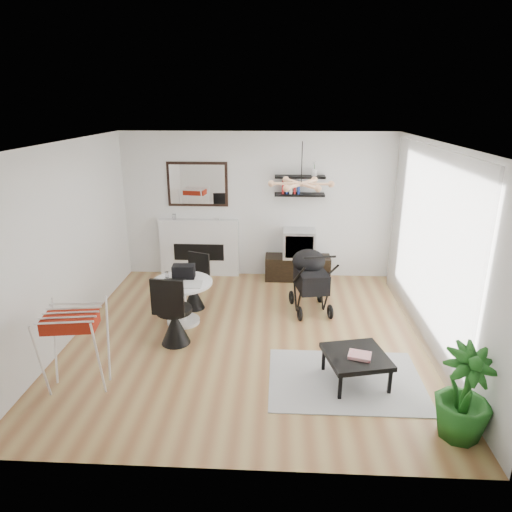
# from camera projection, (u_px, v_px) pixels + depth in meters

# --- Properties ---
(floor) EXTENTS (5.00, 5.00, 0.00)m
(floor) POSITION_uv_depth(u_px,v_px,m) (248.00, 336.00, 6.54)
(floor) COLOR #946038
(floor) RESTS_ON ground
(ceiling) EXTENTS (5.00, 5.00, 0.00)m
(ceiling) POSITION_uv_depth(u_px,v_px,m) (247.00, 143.00, 5.67)
(ceiling) COLOR white
(ceiling) RESTS_ON wall_back
(wall_back) EXTENTS (5.00, 0.00, 5.00)m
(wall_back) POSITION_uv_depth(u_px,v_px,m) (257.00, 206.00, 8.47)
(wall_back) COLOR white
(wall_back) RESTS_ON floor
(wall_left) EXTENTS (0.00, 5.00, 5.00)m
(wall_left) POSITION_uv_depth(u_px,v_px,m) (66.00, 244.00, 6.23)
(wall_left) COLOR white
(wall_left) RESTS_ON floor
(wall_right) EXTENTS (0.00, 5.00, 5.00)m
(wall_right) POSITION_uv_depth(u_px,v_px,m) (438.00, 250.00, 5.98)
(wall_right) COLOR white
(wall_right) RESTS_ON floor
(sheer_curtain) EXTENTS (0.04, 3.60, 2.60)m
(sheer_curtain) POSITION_uv_depth(u_px,v_px,m) (425.00, 245.00, 6.17)
(sheer_curtain) COLOR white
(sheer_curtain) RESTS_ON wall_right
(fireplace) EXTENTS (1.50, 0.17, 2.16)m
(fireplace) POSITION_uv_depth(u_px,v_px,m) (199.00, 241.00, 8.67)
(fireplace) COLOR white
(fireplace) RESTS_ON floor
(shelf_lower) EXTENTS (0.90, 0.25, 0.04)m
(shelf_lower) POSITION_uv_depth(u_px,v_px,m) (300.00, 195.00, 8.23)
(shelf_lower) COLOR black
(shelf_lower) RESTS_ON wall_back
(shelf_upper) EXTENTS (0.90, 0.25, 0.04)m
(shelf_upper) POSITION_uv_depth(u_px,v_px,m) (300.00, 177.00, 8.12)
(shelf_upper) COLOR black
(shelf_upper) RESTS_ON wall_back
(pendant_lamp) EXTENTS (0.90, 0.90, 0.10)m
(pendant_lamp) POSITION_uv_depth(u_px,v_px,m) (301.00, 184.00, 6.10)
(pendant_lamp) COLOR #DFA475
(pendant_lamp) RESTS_ON ceiling
(tv_console) EXTENTS (1.21, 0.42, 0.45)m
(tv_console) POSITION_uv_depth(u_px,v_px,m) (297.00, 268.00, 8.58)
(tv_console) COLOR black
(tv_console) RESTS_ON floor
(crt_tv) EXTENTS (0.59, 0.51, 0.51)m
(crt_tv) POSITION_uv_depth(u_px,v_px,m) (299.00, 243.00, 8.42)
(crt_tv) COLOR silver
(crt_tv) RESTS_ON tv_console
(dining_table) EXTENTS (0.92, 0.92, 0.67)m
(dining_table) POSITION_uv_depth(u_px,v_px,m) (182.00, 296.00, 6.81)
(dining_table) COLOR white
(dining_table) RESTS_ON floor
(laptop) EXTENTS (0.37, 0.29, 0.03)m
(laptop) POSITION_uv_depth(u_px,v_px,m) (176.00, 281.00, 6.72)
(laptop) COLOR black
(laptop) RESTS_ON dining_table
(black_bag) EXTENTS (0.34, 0.22, 0.20)m
(black_bag) POSITION_uv_depth(u_px,v_px,m) (184.00, 271.00, 6.86)
(black_bag) COLOR black
(black_bag) RESTS_ON dining_table
(newspaper) EXTENTS (0.40, 0.33, 0.01)m
(newspaper) POSITION_uv_depth(u_px,v_px,m) (189.00, 284.00, 6.62)
(newspaper) COLOR silver
(newspaper) RESTS_ON dining_table
(drinking_glass) EXTENTS (0.05, 0.05, 0.09)m
(drinking_glass) POSITION_uv_depth(u_px,v_px,m) (167.00, 275.00, 6.88)
(drinking_glass) COLOR white
(drinking_glass) RESTS_ON dining_table
(chair_far) EXTENTS (0.47, 0.48, 0.89)m
(chair_far) POSITION_uv_depth(u_px,v_px,m) (194.00, 291.00, 7.37)
(chair_far) COLOR black
(chair_far) RESTS_ON floor
(chair_near) EXTENTS (0.49, 0.51, 1.03)m
(chair_near) POSITION_uv_depth(u_px,v_px,m) (174.00, 322.00, 6.25)
(chair_near) COLOR black
(chair_near) RESTS_ON floor
(drying_rack) EXTENTS (0.74, 0.71, 0.99)m
(drying_rack) POSITION_uv_depth(u_px,v_px,m) (76.00, 348.00, 5.21)
(drying_rack) COLOR white
(drying_rack) RESTS_ON floor
(stroller) EXTENTS (0.69, 0.94, 1.08)m
(stroller) POSITION_uv_depth(u_px,v_px,m) (310.00, 282.00, 7.27)
(stroller) COLOR black
(stroller) RESTS_ON floor
(rug) EXTENTS (1.83, 1.32, 0.01)m
(rug) POSITION_uv_depth(u_px,v_px,m) (345.00, 380.00, 5.50)
(rug) COLOR #AEAEAE
(rug) RESTS_ON floor
(coffee_table) EXTENTS (0.83, 0.83, 0.36)m
(coffee_table) POSITION_uv_depth(u_px,v_px,m) (356.00, 357.00, 5.38)
(coffee_table) COLOR black
(coffee_table) RESTS_ON rug
(magazines) EXTENTS (0.30, 0.27, 0.04)m
(magazines) POSITION_uv_depth(u_px,v_px,m) (360.00, 355.00, 5.31)
(magazines) COLOR #BF2F3B
(magazines) RESTS_ON coffee_table
(potted_plant) EXTENTS (0.68, 0.68, 0.98)m
(potted_plant) POSITION_uv_depth(u_px,v_px,m) (464.00, 394.00, 4.45)
(potted_plant) COLOR #1C5A19
(potted_plant) RESTS_ON floor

